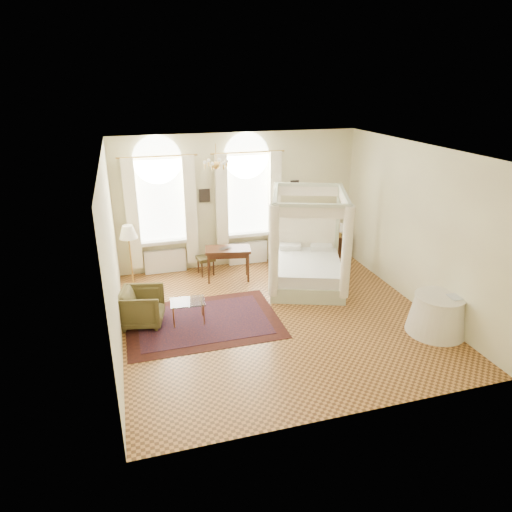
{
  "coord_description": "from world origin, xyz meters",
  "views": [
    {
      "loc": [
        -2.67,
        -7.64,
        4.5
      ],
      "look_at": [
        -0.32,
        0.4,
        1.2
      ],
      "focal_mm": 32.0,
      "sensor_mm": 36.0,
      "label": 1
    }
  ],
  "objects_px": {
    "nightstand": "(340,246)",
    "floor_lamp": "(128,235)",
    "canopy_bed": "(307,265)",
    "stool": "(206,260)",
    "coffee_table": "(188,303)",
    "writing_desk": "(228,253)",
    "side_table": "(437,314)",
    "armchair": "(142,307)"
  },
  "relations": [
    {
      "from": "nightstand",
      "to": "floor_lamp",
      "type": "xyz_separation_m",
      "value": [
        -5.4,
        -0.57,
        1.01
      ]
    },
    {
      "from": "canopy_bed",
      "to": "stool",
      "type": "height_order",
      "value": "canopy_bed"
    },
    {
      "from": "coffee_table",
      "to": "writing_desk",
      "type": "bearing_deg",
      "value": 55.54
    },
    {
      "from": "stool",
      "to": "writing_desk",
      "type": "bearing_deg",
      "value": -44.89
    },
    {
      "from": "canopy_bed",
      "to": "side_table",
      "type": "distance_m",
      "value": 3.04
    },
    {
      "from": "nightstand",
      "to": "writing_desk",
      "type": "distance_m",
      "value": 3.3
    },
    {
      "from": "canopy_bed",
      "to": "floor_lamp",
      "type": "bearing_deg",
      "value": 166.83
    },
    {
      "from": "canopy_bed",
      "to": "floor_lamp",
      "type": "xyz_separation_m",
      "value": [
        -3.84,
        0.9,
        0.8
      ]
    },
    {
      "from": "canopy_bed",
      "to": "stool",
      "type": "distance_m",
      "value": 2.47
    },
    {
      "from": "writing_desk",
      "to": "coffee_table",
      "type": "bearing_deg",
      "value": -124.46
    },
    {
      "from": "writing_desk",
      "to": "floor_lamp",
      "type": "xyz_separation_m",
      "value": [
        -2.19,
        0.05,
        0.63
      ]
    },
    {
      "from": "armchair",
      "to": "writing_desk",
      "type": "bearing_deg",
      "value": -40.06
    },
    {
      "from": "coffee_table",
      "to": "side_table",
      "type": "bearing_deg",
      "value": -20.69
    },
    {
      "from": "nightstand",
      "to": "side_table",
      "type": "xyz_separation_m",
      "value": [
        0.0,
        -4.07,
        0.08
      ]
    },
    {
      "from": "stool",
      "to": "armchair",
      "type": "height_order",
      "value": "armchair"
    },
    {
      "from": "writing_desk",
      "to": "canopy_bed",
      "type": "bearing_deg",
      "value": -27.07
    },
    {
      "from": "writing_desk",
      "to": "side_table",
      "type": "bearing_deg",
      "value": -46.98
    },
    {
      "from": "armchair",
      "to": "side_table",
      "type": "distance_m",
      "value": 5.6
    },
    {
      "from": "writing_desk",
      "to": "floor_lamp",
      "type": "relative_size",
      "value": 0.74
    },
    {
      "from": "coffee_table",
      "to": "canopy_bed",
      "type": "bearing_deg",
      "value": 17.96
    },
    {
      "from": "stool",
      "to": "floor_lamp",
      "type": "distance_m",
      "value": 2.0
    },
    {
      "from": "floor_lamp",
      "to": "canopy_bed",
      "type": "bearing_deg",
      "value": -13.17
    },
    {
      "from": "nightstand",
      "to": "stool",
      "type": "xyz_separation_m",
      "value": [
        -3.67,
        -0.17,
        0.09
      ]
    },
    {
      "from": "canopy_bed",
      "to": "coffee_table",
      "type": "xyz_separation_m",
      "value": [
        -2.86,
        -0.93,
        -0.09
      ]
    },
    {
      "from": "armchair",
      "to": "stool",
      "type": "bearing_deg",
      "value": -25.88
    },
    {
      "from": "nightstand",
      "to": "side_table",
      "type": "relative_size",
      "value": 0.52
    },
    {
      "from": "floor_lamp",
      "to": "nightstand",
      "type": "bearing_deg",
      "value": 6.05
    },
    {
      "from": "canopy_bed",
      "to": "writing_desk",
      "type": "relative_size",
      "value": 2.16
    },
    {
      "from": "nightstand",
      "to": "stool",
      "type": "bearing_deg",
      "value": -177.28
    },
    {
      "from": "nightstand",
      "to": "side_table",
      "type": "height_order",
      "value": "side_table"
    },
    {
      "from": "canopy_bed",
      "to": "writing_desk",
      "type": "bearing_deg",
      "value": 152.93
    },
    {
      "from": "canopy_bed",
      "to": "writing_desk",
      "type": "height_order",
      "value": "canopy_bed"
    },
    {
      "from": "canopy_bed",
      "to": "side_table",
      "type": "bearing_deg",
      "value": -58.97
    },
    {
      "from": "armchair",
      "to": "side_table",
      "type": "xyz_separation_m",
      "value": [
        5.28,
        -1.85,
        0.01
      ]
    },
    {
      "from": "writing_desk",
      "to": "coffee_table",
      "type": "relative_size",
      "value": 1.63
    },
    {
      "from": "stool",
      "to": "side_table",
      "type": "height_order",
      "value": "side_table"
    },
    {
      "from": "coffee_table",
      "to": "side_table",
      "type": "xyz_separation_m",
      "value": [
        4.43,
        -1.67,
        -0.04
      ]
    },
    {
      "from": "coffee_table",
      "to": "armchair",
      "type": "bearing_deg",
      "value": 167.92
    },
    {
      "from": "canopy_bed",
      "to": "nightstand",
      "type": "xyz_separation_m",
      "value": [
        1.56,
        1.47,
        -0.21
      ]
    },
    {
      "from": "canopy_bed",
      "to": "side_table",
      "type": "relative_size",
      "value": 2.23
    },
    {
      "from": "writing_desk",
      "to": "side_table",
      "type": "xyz_separation_m",
      "value": [
        3.21,
        -3.44,
        -0.3
      ]
    },
    {
      "from": "writing_desk",
      "to": "armchair",
      "type": "bearing_deg",
      "value": -142.47
    }
  ]
}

